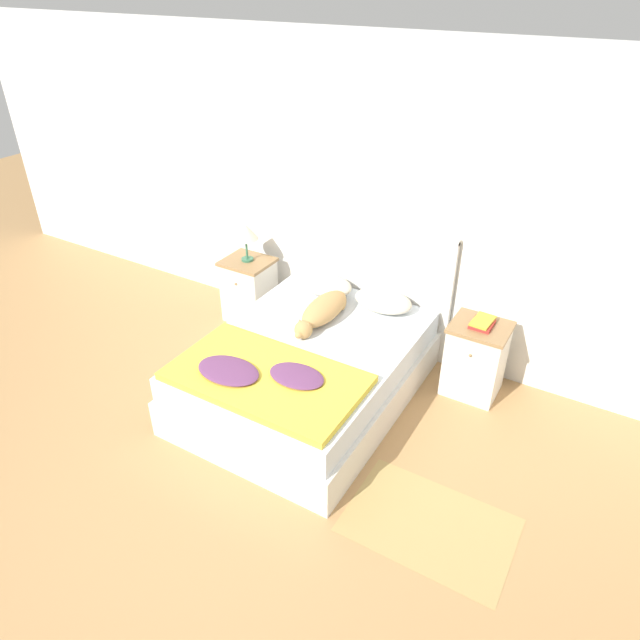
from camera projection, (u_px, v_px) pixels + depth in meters
ground_plane at (209, 479)px, 3.82m from camera, size 16.00×16.00×0.00m
wall_back at (361, 200)px, 4.70m from camera, size 9.00×0.06×2.55m
bed at (307, 370)px, 4.42m from camera, size 1.46×1.92×0.51m
headboard at (366, 280)px, 4.95m from camera, size 1.54×0.06×1.15m
nightstand_left at (249, 290)px, 5.39m from camera, size 0.44×0.40×0.62m
nightstand_right at (475, 359)px, 4.45m from camera, size 0.44×0.40×0.62m
pillow_left at (325, 284)px, 4.91m from camera, size 0.49×0.33×0.15m
pillow_right at (383, 301)px, 4.67m from camera, size 0.49×0.33×0.15m
quilt at (264, 377)px, 3.88m from camera, size 1.33×0.76×0.09m
dog at (323, 311)px, 4.52m from camera, size 0.24×0.79×0.18m
book_stack at (482, 323)px, 4.28m from camera, size 0.16×0.23×0.05m
table_lamp at (245, 232)px, 5.09m from camera, size 0.23×0.23×0.36m
rug at (429, 525)px, 3.50m from camera, size 1.01×0.68×0.00m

